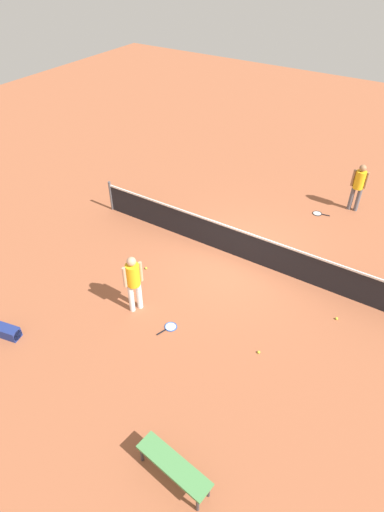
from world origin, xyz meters
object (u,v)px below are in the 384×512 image
Objects in this scene: tennis_racket_near_player at (170,327)px; tennis_ball_near_player at (337,319)px; courtside_bench at (174,466)px; tennis_ball_midcourt at (146,268)px; player_near_side at (133,280)px; tennis_ball_by_net at (259,352)px; player_far_side at (359,184)px; equipment_bag at (5,331)px; tennis_racket_far_player at (318,214)px.

tennis_ball_near_player is (3.41, 2.50, 0.02)m from tennis_racket_near_player.
tennis_ball_midcourt is at bearing 132.28° from courtside_bench.
tennis_racket_near_player is at bearing -3.92° from player_near_side.
tennis_ball_midcourt is (-4.08, 1.01, 0.00)m from tennis_ball_by_net.
player_far_side is 2.02× the size of equipment_bag.
tennis_ball_midcourt is 0.04× the size of courtside_bench.
player_far_side reaches higher than tennis_ball_midcourt.
tennis_ball_near_player and tennis_ball_midcourt have the same top height.
equipment_bag reaches higher than tennis_ball_midcourt.
player_near_side is at bearing -151.83° from tennis_ball_near_player.
tennis_ball_midcourt is at bearing -120.12° from tennis_racket_far_player.
tennis_ball_near_player is 2.36m from tennis_ball_by_net.
tennis_ball_midcourt is (-0.76, 1.40, -0.98)m from player_near_side.
tennis_ball_midcourt reaches higher than tennis_racket_far_player.
player_near_side is 4.47m from courtside_bench.
courtside_bench is at bearing -103.21° from tennis_ball_near_player.
equipment_bag is (-1.35, -3.82, 0.11)m from tennis_ball_midcourt.
player_near_side is 25.76× the size of tennis_ball_near_player.
tennis_ball_near_player is at bearing -77.61° from player_far_side.
tennis_racket_far_player is at bearing 79.22° from tennis_racket_near_player.
tennis_racket_near_player is at bearing -105.74° from player_far_side.
player_near_side is 1.49m from tennis_racket_near_player.
tennis_racket_near_player is 3.99m from equipment_bag.
tennis_racket_near_player is (1.11, -0.08, -1.00)m from player_near_side.
courtside_bench is (-1.27, -5.43, 0.38)m from tennis_ball_near_player.
tennis_ball_by_net is (-0.02, -7.43, -0.98)m from player_far_side.
tennis_racket_near_player and tennis_racket_far_player have the same top height.
player_near_side reaches higher than tennis_racket_far_player.
tennis_ball_midcourt is (-1.87, 1.48, 0.02)m from tennis_racket_near_player.
player_near_side is 5.22m from tennis_ball_near_player.
player_near_side reaches higher than courtside_bench.
tennis_ball_by_net is at bearing -90.14° from player_far_side.
tennis_ball_midcourt is 0.08× the size of equipment_bag.
tennis_ball_near_player is at bearing 28.17° from player_near_side.
equipment_bag is (-5.43, -2.81, 0.11)m from tennis_ball_by_net.
tennis_ball_near_player is 5.59m from courtside_bench.
equipment_bag reaches higher than tennis_racket_far_player.
tennis_ball_near_player is (4.52, 2.42, -0.98)m from player_near_side.
equipment_bag is (-5.45, -10.25, -0.87)m from player_far_side.
player_near_side is 25.76× the size of tennis_ball_by_net.
player_far_side is at bearing 89.86° from tennis_ball_by_net.
courtside_bench is at bearing -91.17° from tennis_ball_by_net.
player_near_side is 1.87m from tennis_ball_midcourt.
player_near_side is 2.81× the size of tennis_racket_far_player.
player_near_side is at bearing -61.56° from tennis_ball_midcourt.
tennis_ball_near_player is 0.04× the size of courtside_bench.
tennis_racket_near_player is 9.19× the size of tennis_ball_by_net.
player_far_side is 1.10× the size of courtside_bench.
tennis_ball_by_net is 1.00× the size of tennis_ball_midcourt.
tennis_ball_by_net is (3.32, 0.39, -0.98)m from player_near_side.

